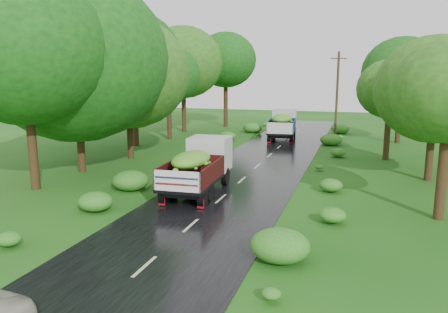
% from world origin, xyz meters
% --- Properties ---
extents(ground, '(120.00, 120.00, 0.00)m').
position_xyz_m(ground, '(0.00, 0.00, 0.00)').
color(ground, '#10450E').
rests_on(ground, ground).
extents(road, '(6.50, 80.00, 0.02)m').
position_xyz_m(road, '(0.00, 5.00, 0.01)').
color(road, black).
rests_on(road, ground).
extents(road_lines, '(0.12, 69.60, 0.00)m').
position_xyz_m(road_lines, '(0.00, 6.00, 0.02)').
color(road_lines, '#BFB78C').
rests_on(road_lines, road).
extents(truck_near, '(2.52, 6.34, 2.62)m').
position_xyz_m(truck_near, '(-1.45, 8.96, 1.48)').
color(truck_near, black).
rests_on(truck_near, ground).
extents(truck_far, '(2.88, 6.64, 2.71)m').
position_xyz_m(truck_far, '(-0.51, 28.63, 1.53)').
color(truck_far, black).
rests_on(truck_far, ground).
extents(utility_pole, '(1.34, 0.57, 7.96)m').
position_xyz_m(utility_pole, '(4.25, 28.89, 4.10)').
color(utility_pole, '#382616').
rests_on(utility_pole, ground).
extents(trees_left, '(7.12, 33.25, 9.36)m').
position_xyz_m(trees_left, '(-10.25, 19.37, 6.88)').
color(trees_left, black).
rests_on(trees_left, ground).
extents(trees_right, '(5.35, 24.77, 7.76)m').
position_xyz_m(trees_right, '(9.57, 19.45, 5.42)').
color(trees_right, black).
rests_on(trees_right, ground).
extents(shrubs, '(11.90, 44.00, 0.70)m').
position_xyz_m(shrubs, '(0.00, 14.00, 0.35)').
color(shrubs, '#196C1F').
rests_on(shrubs, ground).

